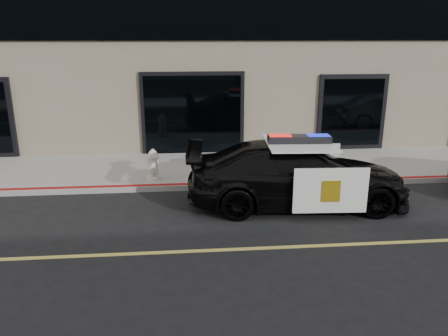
{
  "coord_description": "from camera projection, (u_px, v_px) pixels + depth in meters",
  "views": [
    {
      "loc": [
        -1.29,
        -7.63,
        4.01
      ],
      "look_at": [
        -0.39,
        2.2,
        1.0
      ],
      "focal_mm": 35.0,
      "sensor_mm": 36.0,
      "label": 1
    }
  ],
  "objects": [
    {
      "name": "police_car",
      "position": [
        297.0,
        174.0,
        10.58
      ],
      "size": [
        2.77,
        5.57,
        1.75
      ],
      "color": "black",
      "rests_on": "ground"
    },
    {
      "name": "ground",
      "position": [
        254.0,
        249.0,
        8.55
      ],
      "size": [
        120.0,
        120.0,
        0.0
      ],
      "primitive_type": "plane",
      "color": "black",
      "rests_on": "ground"
    },
    {
      "name": "fire_hydrant",
      "position": [
        153.0,
        166.0,
        12.05
      ],
      "size": [
        0.4,
        0.55,
        0.88
      ],
      "color": "silver",
      "rests_on": "sidewalk_n"
    },
    {
      "name": "sidewalk_n",
      "position": [
        227.0,
        168.0,
        13.53
      ],
      "size": [
        60.0,
        3.5,
        0.15
      ],
      "primitive_type": "cube",
      "color": "gray",
      "rests_on": "ground"
    }
  ]
}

